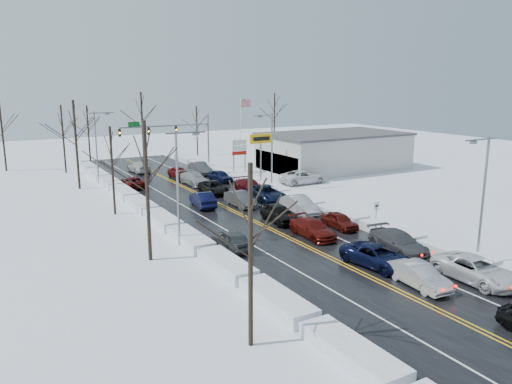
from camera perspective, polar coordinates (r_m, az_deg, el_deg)
ground at (r=46.68m, az=-0.72°, el=-3.11°), size 160.00×160.00×0.00m
road_surface at (r=48.37m, az=-1.87°, el=-2.55°), size 14.00×84.00×0.01m
snow_bank_left at (r=45.47m, az=-10.39°, el=-3.75°), size 1.80×72.00×0.80m
snow_bank_right at (r=52.23m, az=5.53°, el=-1.47°), size 1.80×72.00×0.80m
traffic_signal_mast at (r=72.25m, az=-9.17°, el=6.71°), size 13.28×0.39×8.00m
tires_plus_sign at (r=64.49m, az=0.57°, el=5.76°), size 3.20×0.34×6.00m
used_vehicles_sign at (r=69.92m, az=-1.92°, el=4.90°), size 2.20×0.22×4.65m
speed_limit_sign at (r=44.70m, az=13.59°, el=-2.01°), size 0.55×0.09×2.35m
flagpole at (r=78.84m, az=-1.64°, el=7.67°), size 1.87×1.20×10.00m
dealership_building at (r=74.00m, az=8.86°, el=4.66°), size 20.40×12.40×5.30m
streetlight_se at (r=37.55m, az=24.43°, el=0.23°), size 3.20×0.25×9.00m
streetlight_ne at (r=58.22m, az=1.66°, el=5.34°), size 3.20×0.25×9.00m
streetlight_sw at (r=38.51m, az=-8.69°, el=1.50°), size 3.20×0.25×9.00m
streetlight_nw at (r=65.17m, az=-17.65°, el=5.53°), size 3.20×0.25×9.00m
tree_left_a at (r=23.00m, az=-0.64°, el=-3.33°), size 3.60×3.60×9.00m
tree_left_b at (r=35.33m, az=-12.46°, el=3.13°), size 4.00×4.00×10.00m
tree_left_c at (r=49.12m, az=-16.20°, el=4.25°), size 3.40×3.40×8.50m
tree_left_d at (r=62.47m, az=-19.99°, el=6.96°), size 4.20×4.20×10.50m
tree_left_e at (r=74.40m, az=-21.27°, el=7.09°), size 3.80×3.80×9.50m
tree_far_a at (r=79.64m, az=-27.11°, el=7.13°), size 4.00×4.00×10.00m
tree_far_b at (r=82.12m, az=-18.68°, el=7.47°), size 3.60×3.60×9.00m
tree_far_c at (r=82.02m, az=-12.93°, el=8.78°), size 4.40×4.40×11.00m
tree_far_d at (r=86.94m, az=-6.79°, el=8.04°), size 3.40×3.40×8.50m
tree_far_e at (r=94.64m, az=2.13°, el=9.32°), size 4.20×4.20×10.50m
queued_car_1 at (r=33.42m, az=18.06°, el=-10.22°), size 1.92×4.59×1.48m
queued_car_2 at (r=36.02m, az=13.64°, el=-8.28°), size 3.17×5.68×1.50m
queued_car_3 at (r=41.71m, az=6.46°, el=-5.11°), size 2.24×5.15×1.47m
queued_car_4 at (r=45.75m, az=2.62°, el=-3.45°), size 2.32×5.00×1.66m
queued_car_5 at (r=51.50m, az=-1.80°, el=-1.62°), size 1.63×4.63×1.52m
queued_car_6 at (r=57.43m, az=-4.85°, el=-0.18°), size 2.87×5.37×1.43m
queued_car_7 at (r=62.75m, az=-7.06°, el=0.86°), size 2.39×5.43×1.55m
queued_car_8 at (r=67.23m, az=-8.76°, el=1.58°), size 2.16×4.54×1.50m
queued_car_10 at (r=35.51m, az=23.74°, el=-9.32°), size 2.79×5.80×1.59m
queued_car_11 at (r=39.22m, az=15.89°, el=-6.67°), size 2.93×5.80×1.61m
queued_car_12 at (r=44.46m, az=9.50°, el=-4.09°), size 1.78×4.09×1.37m
queued_car_13 at (r=49.00m, az=4.98°, el=-2.40°), size 2.00×5.13×1.67m
queued_car_14 at (r=53.77m, az=1.25°, el=-1.01°), size 3.33×6.17×1.64m
queued_car_15 at (r=57.58m, az=-0.73°, el=-0.10°), size 2.57×5.50×1.55m
queued_car_16 at (r=64.27m, az=-4.08°, el=1.20°), size 2.06×4.39×1.45m
queued_car_17 at (r=69.87m, az=-6.41°, el=2.06°), size 1.78×5.00×1.64m
oncoming_car_0 at (r=51.51m, az=-6.10°, el=-1.68°), size 2.27×4.97×1.58m
oncoming_car_1 at (r=62.33m, az=-13.83°, el=0.51°), size 2.45×4.94×1.35m
oncoming_car_2 at (r=72.63m, az=-13.18°, el=2.21°), size 2.45×5.33×1.51m
oncoming_car_3 at (r=38.61m, az=-2.77°, el=-6.50°), size 1.78×4.40×1.50m
parked_car_0 at (r=63.16m, az=5.36°, el=0.97°), size 6.19×2.93×1.71m
parked_car_1 at (r=69.76m, az=4.66°, el=2.08°), size 2.38×5.60×1.61m
parked_car_2 at (r=71.61m, az=1.87°, el=2.39°), size 1.90×4.15×1.38m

